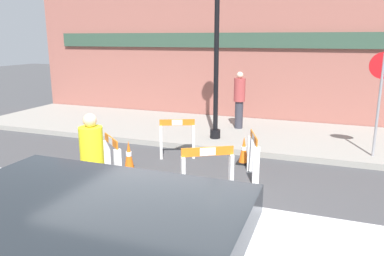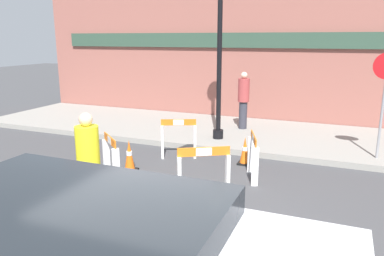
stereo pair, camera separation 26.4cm
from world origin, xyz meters
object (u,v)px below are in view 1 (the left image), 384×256
at_px(stop_sign, 381,88).
at_px(person_worker, 93,165).
at_px(streetlamp_post, 217,19).
at_px(person_pedestrian, 239,98).

distance_m(stop_sign, person_worker, 6.60).
bearing_deg(person_worker, streetlamp_post, 11.65).
xyz_separation_m(streetlamp_post, person_worker, (-0.47, -5.08, -2.40)).
distance_m(streetlamp_post, person_worker, 5.64).
xyz_separation_m(stop_sign, person_pedestrian, (-3.65, 1.67, -0.69)).
height_order(streetlamp_post, person_pedestrian, streetlamp_post).
xyz_separation_m(streetlamp_post, person_pedestrian, (0.34, 1.39, -2.27)).
relative_size(streetlamp_post, stop_sign, 2.05).
bearing_deg(person_pedestrian, stop_sign, 128.32).
bearing_deg(stop_sign, streetlamp_post, -10.72).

